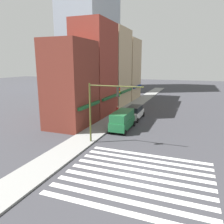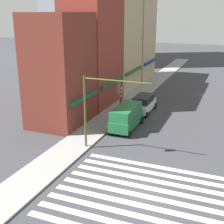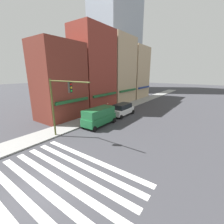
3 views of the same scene
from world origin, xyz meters
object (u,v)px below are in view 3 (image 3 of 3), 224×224
object	(u,v)px
pedestrian_red_jacket	(108,108)
traffic_signal	(60,99)
suv_white	(122,109)
van_green	(99,116)

from	to	relation	value
pedestrian_red_jacket	traffic_signal	bearing A→B (deg)	175.98
traffic_signal	suv_white	size ratio (longest dim) A/B	1.33
van_green	pedestrian_red_jacket	xyz separation A→B (m)	(5.20, 2.47, -0.21)
van_green	pedestrian_red_jacket	distance (m)	5.76
traffic_signal	pedestrian_red_jacket	distance (m)	11.41
traffic_signal	van_green	bearing A→B (deg)	-3.83
pedestrian_red_jacket	van_green	bearing A→B (deg)	-169.70
van_green	suv_white	size ratio (longest dim) A/B	1.07
van_green	pedestrian_red_jacket	size ratio (longest dim) A/B	2.85
traffic_signal	pedestrian_red_jacket	size ratio (longest dim) A/B	3.54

